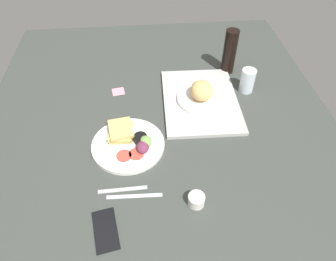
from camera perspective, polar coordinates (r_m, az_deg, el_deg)
name	(u,v)px	position (r cm, az deg, el deg)	size (l,w,h in cm)	color
ground_plane	(160,137)	(124.80, -1.46, -1.20)	(190.00, 150.00, 3.00)	#383D38
serving_tray	(200,100)	(138.85, 6.09, 5.64)	(45.00, 33.00, 1.60)	#B2B2AD
bread_plate_near	(201,94)	(135.66, 6.28, 6.79)	(21.32, 21.32, 9.21)	white
plate_with_salad	(129,142)	(119.49, -7.32, -2.14)	(28.40, 28.40, 5.40)	white
drinking_glass	(247,81)	(146.39, 14.67, 9.05)	(6.59, 6.59, 11.18)	silver
soda_bottle	(230,52)	(154.71, 11.49, 14.26)	(6.40, 6.40, 22.13)	black
espresso_cup	(196,200)	(103.04, 5.34, -12.85)	(5.60, 5.60, 4.00)	silver
fork	(123,189)	(108.05, -8.49, -10.87)	(17.00, 1.40, 0.50)	#B7B7BC
knife	(134,196)	(106.11, -6.31, -12.10)	(19.00, 1.40, 0.50)	#B7B7BC
cell_phone	(105,230)	(101.30, -11.65, -17.74)	(14.40, 7.20, 0.80)	black
sticky_note	(118,91)	(146.14, -9.31, 7.23)	(5.60, 5.60, 0.12)	pink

